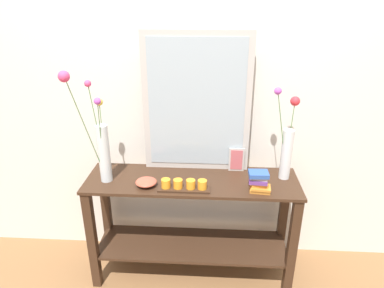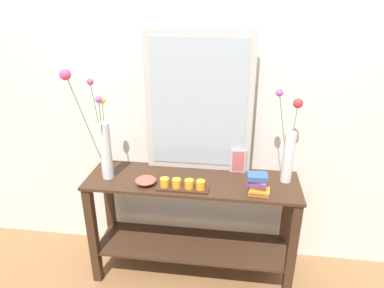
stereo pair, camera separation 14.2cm
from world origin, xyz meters
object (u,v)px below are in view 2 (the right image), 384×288
picture_frame_small (238,161)px  decorative_bowl (146,180)px  vase_right (289,149)px  candle_tray (183,185)px  mirror_leaning (199,104)px  console_table (192,216)px  book_stack (258,184)px  tall_vase_left (102,140)px

picture_frame_small → decorative_bowl: bearing=-157.2°
decorative_bowl → vase_right: bearing=10.7°
vase_right → picture_frame_small: 0.34m
vase_right → candle_tray: size_ratio=1.89×
mirror_leaning → picture_frame_small: size_ratio=5.54×
decorative_bowl → candle_tray: bearing=-7.8°
candle_tray → decorative_bowl: (-0.24, 0.03, -0.00)m
console_table → picture_frame_small: 0.49m
mirror_leaning → book_stack: 0.62m
console_table → vase_right: vase_right is taller
vase_right → tall_vase_left: bearing=-173.9°
decorative_bowl → book_stack: size_ratio=0.95×
tall_vase_left → vase_right: bearing=6.1°
tall_vase_left → candle_tray: (0.52, -0.07, -0.24)m
console_table → decorative_bowl: decorative_bowl is taller
candle_tray → book_stack: 0.45m
vase_right → candle_tray: (-0.63, -0.20, -0.20)m
picture_frame_small → book_stack: picture_frame_small is taller
decorative_bowl → tall_vase_left: bearing=171.7°
decorative_bowl → book_stack: 0.69m
mirror_leaning → vase_right: (0.57, -0.10, -0.23)m
console_table → tall_vase_left: size_ratio=1.87×
vase_right → candle_tray: bearing=-162.7°
mirror_leaning → tall_vase_left: mirror_leaning is taller
vase_right → picture_frame_small: (-0.30, 0.07, -0.14)m
picture_frame_small → book_stack: size_ratio=1.17×
vase_right → decorative_bowl: 0.91m
picture_frame_small → mirror_leaning: bearing=174.4°
candle_tray → picture_frame_small: bearing=39.4°
mirror_leaning → candle_tray: bearing=-101.4°
mirror_leaning → picture_frame_small: 0.46m
picture_frame_small → book_stack: (0.12, -0.26, -0.02)m
mirror_leaning → vase_right: mirror_leaning is taller
tall_vase_left → picture_frame_small: size_ratio=4.45×
mirror_leaning → picture_frame_small: (0.27, -0.03, -0.37)m
tall_vase_left → picture_frame_small: tall_vase_left is taller
console_table → vase_right: bearing=6.7°
mirror_leaning → tall_vase_left: size_ratio=1.24×
picture_frame_small → candle_tray: bearing=-140.6°
tall_vase_left → book_stack: size_ratio=5.21×
candle_tray → decorative_bowl: bearing=172.2°
decorative_bowl → book_stack: (0.69, -0.02, 0.04)m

